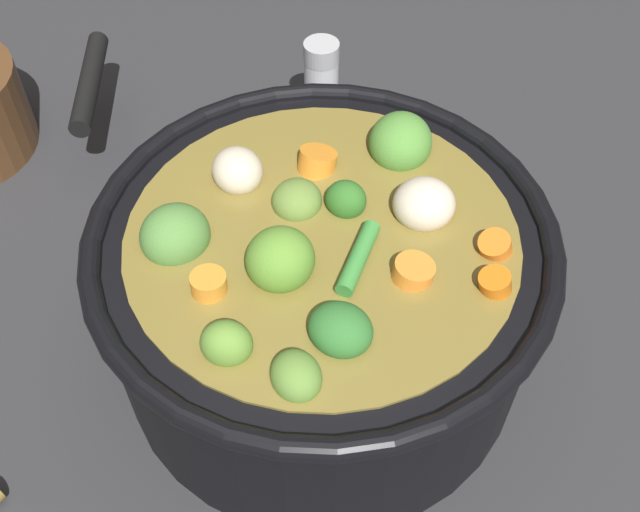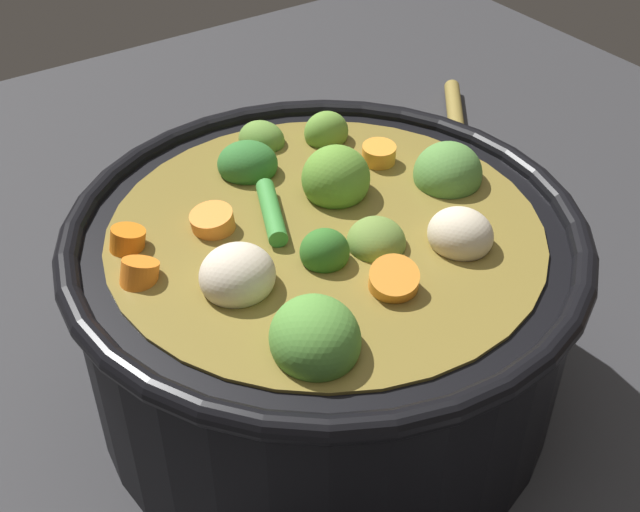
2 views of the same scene
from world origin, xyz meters
TOP-DOWN VIEW (x-y plane):
  - ground_plane at (0.00, 0.00)m, footprint 1.10×1.10m
  - cooking_pot at (-0.00, 0.00)m, footprint 0.30×0.30m
  - salt_shaker at (0.01, 0.24)m, footprint 0.03×0.03m

SIDE VIEW (x-z plane):
  - ground_plane at x=0.00m, z-range 0.00..0.00m
  - salt_shaker at x=0.01m, z-range 0.00..0.10m
  - cooking_pot at x=0.00m, z-range -0.01..0.15m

